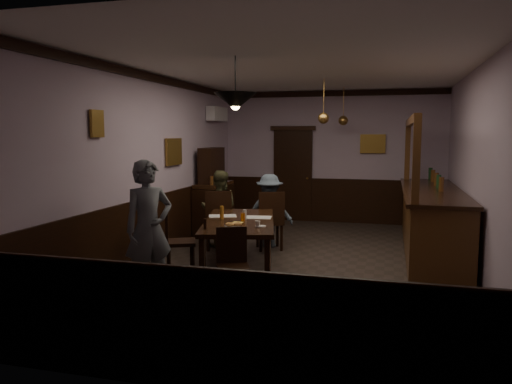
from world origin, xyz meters
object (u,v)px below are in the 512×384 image
(bar_counter, at_px, (431,219))
(pendant_iron, at_px, (235,101))
(dining_table, at_px, (239,224))
(pendant_brass_far, at_px, (343,121))
(chair_side, at_px, (175,237))
(soda_can, at_px, (243,217))
(person_standing, at_px, (149,229))
(chair_far_right, at_px, (270,218))
(coffee_cup, at_px, (258,224))
(chair_far_left, at_px, (218,217))
(person_seated_left, at_px, (219,209))
(pendant_brass_mid, at_px, (323,118))
(person_seated_right, at_px, (269,211))
(chair_near, at_px, (232,260))
(sideboard, at_px, (214,198))

(bar_counter, relative_size, pendant_iron, 5.98)
(dining_table, xyz_separation_m, pendant_brass_far, (1.14, 3.78, 1.61))
(pendant_iron, relative_size, pendant_brass_far, 0.84)
(chair_side, distance_m, pendant_brass_far, 4.99)
(soda_can, distance_m, pendant_brass_far, 4.28)
(person_standing, relative_size, soda_can, 14.19)
(chair_far_right, bearing_deg, dining_table, 59.62)
(dining_table, bearing_deg, coffee_cup, -49.81)
(chair_far_left, bearing_deg, pendant_brass_far, -146.25)
(chair_far_left, relative_size, person_standing, 0.62)
(chair_far_left, bearing_deg, coffee_cup, 104.09)
(person_seated_left, relative_size, coffee_cup, 17.13)
(pendant_iron, distance_m, pendant_brass_far, 4.66)
(chair_far_left, height_order, pendant_brass_mid, pendant_brass_mid)
(bar_counter, xyz_separation_m, pendant_brass_far, (-1.69, 1.92, 1.72))
(dining_table, height_order, person_seated_right, person_seated_right)
(person_standing, relative_size, pendant_brass_mid, 2.10)
(chair_near, bearing_deg, person_standing, 165.86)
(chair_far_right, xyz_separation_m, pendant_brass_far, (0.99, 2.44, 1.73))
(coffee_cup, relative_size, bar_counter, 0.02)
(chair_near, xyz_separation_m, sideboard, (-1.68, 3.95, 0.22))
(dining_table, bearing_deg, chair_far_left, 122.95)
(chair_side, relative_size, pendant_iron, 1.42)
(pendant_iron, bearing_deg, chair_far_right, 91.12)
(sideboard, bearing_deg, dining_table, -62.71)
(coffee_cup, xyz_separation_m, bar_counter, (2.43, 2.34, -0.22))
(dining_table, xyz_separation_m, sideboard, (-1.37, 2.66, 0.01))
(dining_table, height_order, coffee_cup, coffee_cup)
(person_seated_right, height_order, coffee_cup, person_seated_right)
(chair_near, relative_size, soda_can, 7.30)
(person_seated_right, xyz_separation_m, sideboard, (-1.44, 1.04, 0.04))
(chair_far_left, bearing_deg, pendant_brass_mid, -170.31)
(pendant_brass_mid, bearing_deg, chair_near, -100.55)
(person_seated_left, bearing_deg, pendant_brass_far, -142.45)
(chair_far_left, relative_size, soda_can, 8.74)
(person_seated_left, relative_size, bar_counter, 0.34)
(soda_can, relative_size, pendant_brass_mid, 0.15)
(soda_can, relative_size, pendant_brass_far, 0.15)
(person_seated_left, bearing_deg, chair_near, 99.22)
(chair_far_right, xyz_separation_m, bar_counter, (2.68, 0.52, 0.01))
(pendant_brass_far, bearing_deg, person_standing, -109.54)
(bar_counter, height_order, pendant_brass_far, pendant_brass_far)
(sideboard, height_order, pendant_brass_far, pendant_brass_far)
(chair_far_right, height_order, coffee_cup, chair_far_right)
(coffee_cup, relative_size, soda_can, 0.67)
(dining_table, bearing_deg, chair_far_right, 83.63)
(sideboard, bearing_deg, coffee_cup, -60.48)
(chair_side, relative_size, person_seated_right, 0.74)
(chair_far_left, height_order, pendant_brass_far, pendant_brass_far)
(chair_near, distance_m, soda_can, 1.27)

